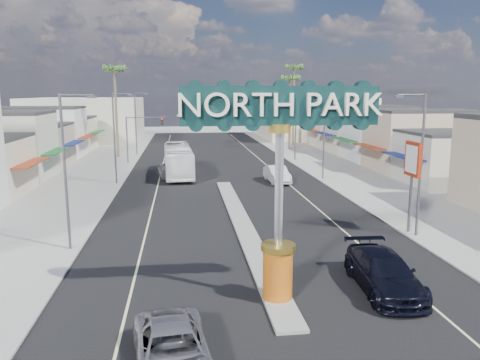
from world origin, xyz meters
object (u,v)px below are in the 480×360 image
object	(u,v)px
traffic_signal_right	(282,129)
gateway_sign	(279,168)
traffic_signal_left	(141,130)
streetlight_l_far	(137,120)
palm_left_far	(114,74)
suv_right	(384,272)
bank_pylon_sign	(413,164)
palm_right_far	(294,72)
streetlight_l_near	(68,164)
streetlight_r_mid	(323,131)
palm_right_mid	(291,82)
car_parked_left	(167,171)
streetlight_r_near	(419,158)
car_parked_right	(277,174)
city_bus	(178,160)
suv_left	(173,351)
streetlight_l_mid	(116,134)
streetlight_r_far	(279,119)

from	to	relation	value
traffic_signal_right	gateway_sign	bearing A→B (deg)	-102.33
traffic_signal_left	streetlight_l_far	bearing A→B (deg)	98.86
palm_left_far	suv_right	xyz separation A→B (m)	(18.09, -47.51, -10.63)
bank_pylon_sign	palm_right_far	bearing A→B (deg)	84.95
streetlight_l_near	streetlight_r_mid	world-z (taller)	same
palm_left_far	palm_right_mid	bearing A→B (deg)	12.99
gateway_sign	car_parked_left	distance (m)	32.30
bank_pylon_sign	streetlight_r_near	bearing A→B (deg)	-94.26
suv_right	bank_pylon_sign	size ratio (longest dim) A/B	1.03
palm_left_far	traffic_signal_right	bearing A→B (deg)	-15.15
streetlight_r_mid	car_parked_right	distance (m)	6.55
city_bus	traffic_signal_left	bearing A→B (deg)	113.87
suv_right	suv_left	bearing A→B (deg)	-147.96
gateway_sign	suv_right	size ratio (longest dim) A/B	1.52
streetlight_l_mid	palm_right_mid	distance (m)	35.44
traffic_signal_right	palm_right_far	distance (m)	20.59
suv_left	suv_right	size ratio (longest dim) A/B	0.89
streetlight_l_mid	bank_pylon_sign	xyz separation A→B (m)	(20.93, -19.17, -0.51)
gateway_sign	traffic_signal_left	xyz separation A→B (m)	(-9.18, 42.02, -1.65)
palm_right_mid	bank_pylon_sign	bearing A→B (deg)	-93.17
traffic_signal_left	palm_right_far	bearing A→B (deg)	36.67
traffic_signal_left	streetlight_r_far	world-z (taller)	streetlight_r_far
streetlight_l_mid	city_bus	size ratio (longest dim) A/B	0.74
gateway_sign	palm_left_far	distance (m)	50.06
traffic_signal_left	traffic_signal_right	bearing A→B (deg)	0.00
palm_right_mid	gateway_sign	bearing A→B (deg)	-103.53
gateway_sign	streetlight_l_near	xyz separation A→B (m)	(-10.43, 8.02, -0.86)
streetlight_l_mid	car_parked_right	size ratio (longest dim) A/B	1.74
car_parked_left	gateway_sign	bearing A→B (deg)	-86.94
car_parked_right	city_bus	size ratio (longest dim) A/B	0.43
streetlight_r_mid	bank_pylon_sign	world-z (taller)	streetlight_r_mid
traffic_signal_left	palm_right_far	xyz separation A→B (m)	(24.18, 18.01, 8.11)
suv_right	bank_pylon_sign	distance (m)	10.59
streetlight_l_near	streetlight_l_far	distance (m)	42.00
city_bus	bank_pylon_sign	bearing A→B (deg)	-60.24
suv_right	car_parked_left	xyz separation A→B (m)	(-10.83, 30.85, -0.12)
traffic_signal_left	suv_left	bearing A→B (deg)	-84.25
traffic_signal_right	streetlight_r_near	distance (m)	34.03
streetlight_r_near	palm_left_far	bearing A→B (deg)	120.36
streetlight_r_near	suv_left	world-z (taller)	streetlight_r_near
palm_left_far	gateway_sign	bearing A→B (deg)	-74.85
streetlight_l_near	city_bus	bearing A→B (deg)	76.40
gateway_sign	palm_right_mid	bearing A→B (deg)	76.47
traffic_signal_right	streetlight_l_far	bearing A→B (deg)	157.80
car_parked_left	car_parked_right	distance (m)	12.00
traffic_signal_right	streetlight_r_mid	size ratio (longest dim) A/B	0.67
palm_left_far	car_parked_left	bearing A→B (deg)	-66.43
palm_right_mid	suv_right	distance (m)	54.96
traffic_signal_right	car_parked_right	xyz separation A→B (m)	(-3.68, -14.86, -3.42)
gateway_sign	streetlight_r_mid	xyz separation A→B (m)	(10.43, 28.02, -0.86)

